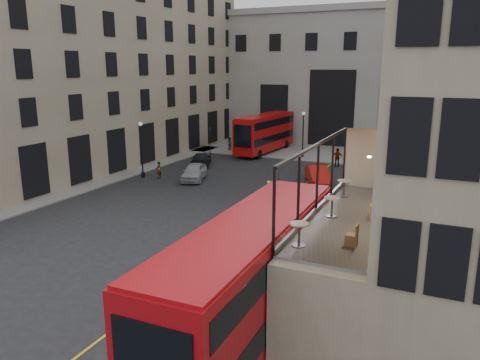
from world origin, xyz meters
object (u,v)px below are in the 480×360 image
at_px(car_c, 201,159).
at_px(pedestrian_c, 337,158).
at_px(car_b, 318,175).
at_px(pedestrian_e, 159,170).
at_px(bus_far, 265,131).
at_px(cyclist, 269,192).
at_px(car_a, 194,172).
at_px(pedestrian_b, 261,145).
at_px(pedestrian_a, 230,144).
at_px(pedestrian_d, 368,151).
at_px(street_lamp_b, 303,137).
at_px(cafe_chair_a, 352,239).
at_px(traffic_light_far, 210,139).
at_px(cafe_table_far, 344,186).
at_px(bicycle, 251,213).
at_px(bus_near, 250,277).
at_px(cafe_chair_c, 385,207).
at_px(cafe_chair_d, 389,190).
at_px(cafe_table_near, 299,231).
at_px(cafe_table_mid, 332,204).
at_px(traffic_light_near, 278,184).
at_px(cafe_chair_b, 376,210).
at_px(street_lamp_a, 142,153).

xyz_separation_m(car_c, pedestrian_c, (13.44, 5.63, 0.30)).
xyz_separation_m(car_b, pedestrian_e, (-14.24, -4.47, 0.02)).
xyz_separation_m(bus_far, cyclist, (8.53, -20.58, -1.72)).
relative_size(car_a, pedestrian_b, 2.47).
bearing_deg(car_a, pedestrian_a, 85.95).
height_order(pedestrian_c, pedestrian_d, pedestrian_c).
height_order(street_lamp_b, pedestrian_c, street_lamp_b).
bearing_deg(cafe_chair_a, pedestrian_b, 116.11).
xyz_separation_m(traffic_light_far, cafe_table_far, (20.50, -25.16, 2.68)).
bearing_deg(bicycle, cyclist, 21.29).
height_order(traffic_light_far, car_a, traffic_light_far).
bearing_deg(bus_near, cafe_table_far, 71.99).
bearing_deg(car_a, cafe_table_far, -60.56).
relative_size(pedestrian_a, pedestrian_e, 1.04).
xyz_separation_m(bus_far, bicycle, (8.84, -24.90, -2.14)).
xyz_separation_m(street_lamp_b, pedestrian_e, (-9.28, -15.82, -1.57)).
distance_m(car_b, cafe_chair_c, 23.60).
bearing_deg(traffic_light_far, cafe_chair_d, -47.08).
xyz_separation_m(bus_far, pedestrian_e, (-4.00, -17.28, -1.80)).
height_order(cafe_table_far, cafe_chair_a, cafe_table_far).
distance_m(cafe_table_near, cafe_table_mid, 3.54).
bearing_deg(traffic_light_near, cafe_table_mid, -61.39).
bearing_deg(cafe_chair_b, street_lamp_a, 144.05).
bearing_deg(car_a, cafe_chair_b, -61.79).
xyz_separation_m(car_c, bicycle, (12.11, -14.53, -0.21)).
bearing_deg(bus_near, street_lamp_b, 104.28).
relative_size(bus_near, pedestrian_b, 6.73).
height_order(bus_near, pedestrian_b, bus_near).
distance_m(bus_far, cafe_chair_b, 39.78).
bearing_deg(pedestrian_a, traffic_light_near, -44.71).
distance_m(bicycle, pedestrian_d, 26.63).
relative_size(bicycle, cafe_chair_b, 1.99).
distance_m(traffic_light_near, cafe_table_mid, 14.29).
distance_m(bicycle, cafe_chair_c, 14.49).
height_order(bicycle, pedestrian_a, pedestrian_a).
bearing_deg(cafe_chair_b, pedestrian_d, 99.77).
bearing_deg(pedestrian_e, traffic_light_near, 66.34).
bearing_deg(bus_near, traffic_light_far, 120.57).
bearing_deg(cafe_chair_c, cyclist, 126.78).
bearing_deg(pedestrian_a, cafe_table_near, -49.00).
distance_m(bus_far, cafe_chair_c, 39.31).
xyz_separation_m(traffic_light_far, cafe_table_near, (20.49, -31.86, 2.70)).
distance_m(cyclist, pedestrian_d, 22.39).
xyz_separation_m(traffic_light_far, street_lamp_b, (9.00, 6.00, -0.03)).
height_order(traffic_light_far, bus_near, bus_near).
relative_size(cafe_table_near, cafe_table_far, 1.04).
bearing_deg(cafe_table_near, car_b, 103.83).
bearing_deg(cafe_chair_c, street_lamp_b, 112.41).
distance_m(cyclist, pedestrian_a, 23.28).
relative_size(bus_far, cafe_chair_c, 13.91).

